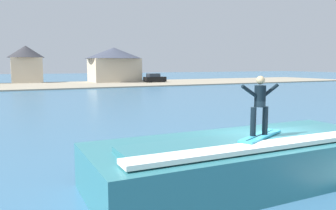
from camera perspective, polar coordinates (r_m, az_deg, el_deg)
ground_plane at (r=11.24m, az=16.20°, el=-11.62°), size 260.00×260.00×0.00m
wave_crest at (r=10.43m, az=13.12°, el=-9.05°), size 9.42×3.59×1.45m
surfboard at (r=10.01m, az=15.56°, el=-5.10°), size 2.09×1.30×0.06m
surfer at (r=9.79m, az=15.42°, el=0.47°), size 1.32×0.32×1.70m
shoreline_bank at (r=58.59m, az=-18.57°, el=3.21°), size 120.00×18.60×0.20m
car_far_shore at (r=63.51m, az=-2.32°, el=4.59°), size 4.11×2.06×1.86m
house_gabled_white at (r=66.56m, az=-9.22°, el=7.16°), size 11.08×11.08×6.82m
house_small_cottage at (r=67.77m, az=-23.07°, el=6.68°), size 6.56×6.56×7.01m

